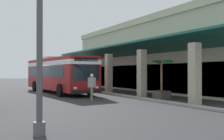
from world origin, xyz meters
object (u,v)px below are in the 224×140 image
at_px(pedestrian, 92,85).
at_px(potted_palm, 162,89).
at_px(transit_bus, 58,73).
at_px(lot_light_pole, 40,12).

bearing_deg(pedestrian, potted_palm, 74.89).
relative_size(transit_bus, potted_palm, 4.05).
distance_m(pedestrian, lot_light_pole, 9.65).
height_order(pedestrian, lot_light_pole, lot_light_pole).
relative_size(potted_palm, lot_light_pole, 0.41).
xyz_separation_m(pedestrian, potted_palm, (1.33, 4.92, -0.34)).
height_order(transit_bus, lot_light_pole, lot_light_pole).
distance_m(transit_bus, lot_light_pole, 15.94).
distance_m(pedestrian, potted_palm, 5.10).
height_order(pedestrian, potted_palm, potted_palm).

